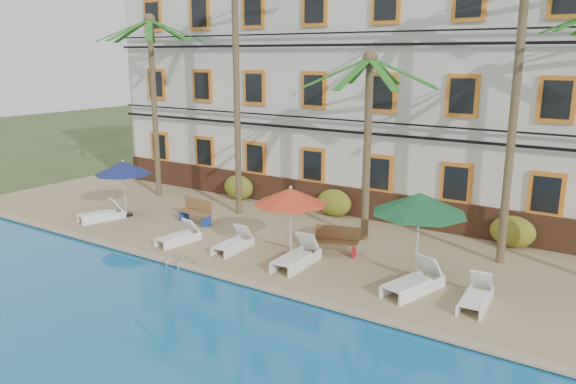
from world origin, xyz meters
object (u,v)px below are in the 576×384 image
Objects in this scene: lounger_a at (102,213)px; lounger_e at (414,281)px; palm_b at (236,58)px; lounger_f at (476,296)px; palm_d at (518,64)px; umbrella_green at (420,204)px; umbrella_red at (291,197)px; lounger_c at (234,243)px; pool_ladder at (180,267)px; palm_c at (368,118)px; umbrella_blue at (123,168)px; lounger_b at (179,236)px; bench_right at (335,240)px; palm_a at (153,81)px; bench_left at (196,211)px; lounger_d at (297,256)px.

lounger_e is (12.89, 0.22, 0.04)m from lounger_a.
palm_b is 5.35× the size of lounger_a.
lounger_f is at bearing 1.06° from lounger_a.
umbrella_green is at bearing -119.40° from palm_d.
umbrella_red is at bearing -150.26° from palm_d.
lounger_c reaches higher than pool_ladder.
lounger_a is 1.10× the size of lounger_c.
lounger_e is (-1.41, -3.68, -5.80)m from palm_d.
umbrella_blue is at bearing -164.47° from palm_c.
bench_right is at bearing 22.16° from lounger_b.
pool_ladder is (2.25, -5.75, -6.27)m from palm_b.
umbrella_red is (9.68, -3.50, -3.22)m from palm_a.
palm_a is 5.28× the size of bench_left.
palm_c reaches higher than lounger_e.
pool_ladder is (-6.48, -2.94, -2.32)m from umbrella_green.
umbrella_blue is 1.97m from lounger_a.
lounger_d is 1.31× the size of bench_left.
lounger_c is at bearing 179.75° from lounger_d.
lounger_f is (14.29, -0.68, -1.71)m from umbrella_blue.
lounger_d is at bearing -21.31° from palm_a.
umbrella_blue is 0.97× the size of umbrella_red.
palm_b reaches higher than palm_c.
umbrella_red is 3.19× the size of pool_ladder.
palm_c is at bearing 57.36° from pool_ladder.
palm_d is at bearing 60.60° from umbrella_green.
lounger_a is at bearing 162.15° from pool_ladder.
palm_d is at bearing 26.01° from lounger_c.
umbrella_green is (-1.66, -2.94, -3.79)m from palm_d.
umbrella_red is 1.39× the size of lounger_b.
palm_d reaches higher than lounger_f.
umbrella_red is 4.69m from lounger_e.
palm_c reaches higher than lounger_b.
lounger_c is (-1.97, -0.48, -1.77)m from umbrella_red.
lounger_f is 1.13× the size of bench_right.
lounger_b is 1.01× the size of lounger_c.
lounger_a is at bearing -151.76° from bench_left.
palm_c is at bearing 79.97° from lounger_d.
palm_a is at bearing 167.32° from bench_right.
lounger_e is at bearing -21.58° from palm_b.
umbrella_green is 4.15m from lounger_d.
umbrella_red reaches higher than lounger_c.
lounger_d is (10.24, -4.00, -4.94)m from palm_a.
bench_right is at bearing 27.72° from lounger_c.
palm_c is at bearing 85.48° from bench_right.
lounger_a is at bearing -169.92° from bench_right.
umbrella_blue reaches higher than lounger_b.
bench_left is at bearing 179.10° from bench_right.
lounger_b is 2.32m from pool_ladder.
palm_a is 6.95m from bench_left.
lounger_d reaches higher than bench_right.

